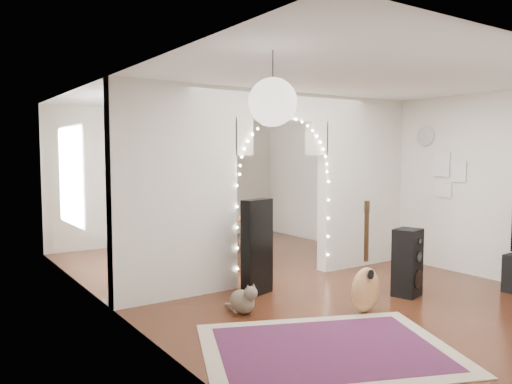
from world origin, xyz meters
TOP-DOWN VIEW (x-y plane):
  - floor at (0.00, 0.00)m, footprint 7.50×7.50m
  - ceiling at (0.00, 0.00)m, footprint 5.00×7.50m
  - wall_back at (0.00, 3.75)m, footprint 5.00×0.02m
  - wall_left at (-2.50, 0.00)m, footprint 0.02×7.50m
  - wall_right at (2.50, 0.00)m, footprint 0.02×7.50m
  - divider_wall at (0.00, 0.00)m, footprint 5.00×0.20m
  - fairy_lights at (0.00, -0.13)m, footprint 1.64×0.04m
  - window at (-2.47, 1.80)m, footprint 0.04×1.20m
  - wall_clock at (2.48, -0.60)m, footprint 0.03×0.31m
  - picture_frames at (2.48, -1.00)m, footprint 0.02×0.50m
  - paper_lantern at (-1.90, -2.40)m, footprint 0.40×0.40m
  - ceiling_fan at (0.00, 2.00)m, footprint 1.10×1.10m
  - area_rug at (-1.22, -2.35)m, footprint 2.81×2.51m
  - guitar_case at (-0.74, -0.48)m, footprint 0.50×0.29m
  - acoustic_guitar at (-0.12, -1.79)m, footprint 0.46×0.25m
  - tabby_cat at (-1.31, -1.03)m, footprint 0.27×0.57m
  - floor_speaker at (0.82, -1.62)m, footprint 0.40×0.37m
  - bookcase at (-0.32, 3.04)m, footprint 1.77×0.86m
  - dining_table at (-0.40, 1.37)m, footprint 1.29×0.94m
  - flower_vase at (-0.40, 1.37)m, footprint 0.20×0.20m
  - dining_chair_left at (-0.43, 2.48)m, footprint 0.70×0.71m
  - dining_chair_right at (-0.00, 2.36)m, footprint 0.63×0.64m

SIDE VIEW (x-z plane):
  - floor at x=0.00m, z-range 0.00..0.00m
  - area_rug at x=-1.22m, z-range 0.00..0.02m
  - tabby_cat at x=-1.31m, z-range -0.03..0.34m
  - dining_chair_left at x=-0.43m, z-range 0.00..0.52m
  - dining_chair_right at x=0.00m, z-range 0.00..0.52m
  - floor_speaker at x=0.82m, z-range 0.00..0.87m
  - acoustic_guitar at x=-0.12m, z-range -0.07..1.03m
  - guitar_case at x=-0.74m, z-range 0.00..1.24m
  - dining_table at x=-0.40m, z-range 0.30..1.06m
  - flower_vase at x=-0.40m, z-range 0.76..0.95m
  - bookcase at x=-0.32m, z-range 0.00..1.75m
  - wall_back at x=0.00m, z-range 0.00..2.70m
  - wall_left at x=-2.50m, z-range 0.00..2.70m
  - wall_right at x=2.50m, z-range 0.00..2.70m
  - divider_wall at x=0.00m, z-range 0.07..2.77m
  - window at x=-2.47m, z-range 0.80..2.20m
  - picture_frames at x=2.48m, z-range 1.15..1.85m
  - fairy_lights at x=0.00m, z-range 0.75..2.35m
  - wall_clock at x=2.48m, z-range 1.95..2.25m
  - paper_lantern at x=-1.90m, z-range 2.05..2.45m
  - ceiling_fan at x=0.00m, z-range 2.25..2.55m
  - ceiling at x=0.00m, z-range 2.69..2.71m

